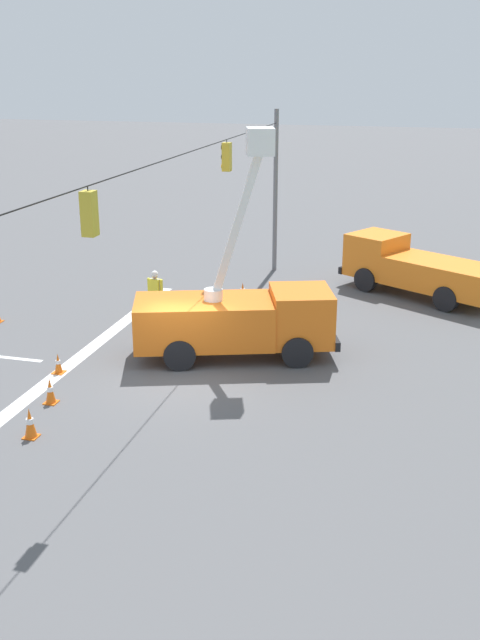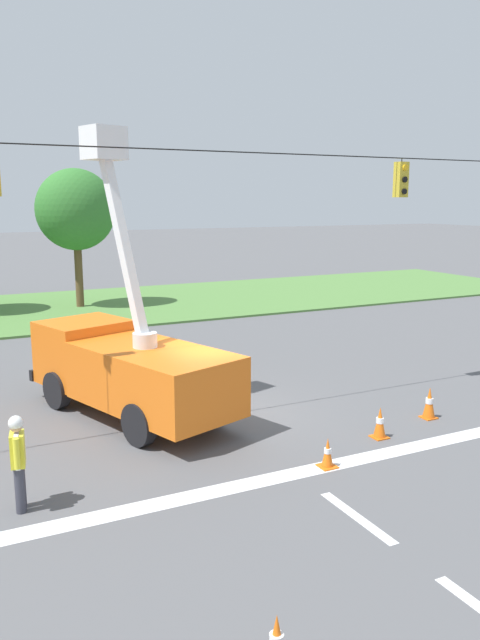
% 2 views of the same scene
% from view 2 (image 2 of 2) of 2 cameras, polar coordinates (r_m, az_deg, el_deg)
% --- Properties ---
extents(ground_plane, '(200.00, 200.00, 0.00)m').
position_cam_2_polar(ground_plane, '(16.18, -1.76, -8.84)').
color(ground_plane, '#565659').
extents(grass_verge, '(56.00, 12.00, 0.10)m').
position_cam_2_polar(grass_verge, '(32.93, -14.91, 1.08)').
color(grass_verge, '#517F3D').
rests_on(grass_verge, ground).
extents(lane_markings, '(17.60, 15.25, 0.01)m').
position_cam_2_polar(lane_markings, '(12.01, 9.11, -16.30)').
color(lane_markings, silver).
rests_on(lane_markings, ground).
extents(signal_gantry, '(26.20, 0.33, 7.20)m').
position_cam_2_polar(signal_gantry, '(15.30, -1.68, 6.34)').
color(signal_gantry, slate).
rests_on(signal_gantry, ground).
extents(tree_east, '(3.96, 3.41, 7.02)m').
position_cam_2_polar(tree_east, '(32.61, -14.78, 9.68)').
color(tree_east, brown).
rests_on(tree_east, ground).
extents(utility_truck_bucket_lift, '(4.22, 6.81, 7.24)m').
position_cam_2_polar(utility_truck_bucket_lift, '(16.16, -10.22, -3.84)').
color(utility_truck_bucket_lift, orange).
rests_on(utility_truck_bucket_lift, ground).
extents(road_worker, '(0.30, 0.64, 1.77)m').
position_cam_2_polar(road_worker, '(11.93, -19.62, -11.74)').
color(road_worker, '#383842').
rests_on(road_worker, ground).
extents(traffic_cone_mid_right, '(0.36, 0.36, 0.75)m').
position_cam_2_polar(traffic_cone_mid_right, '(15.07, 12.67, -9.14)').
color(traffic_cone_mid_right, orange).
rests_on(traffic_cone_mid_right, ground).
extents(traffic_cone_near_bucket, '(0.36, 0.36, 0.63)m').
position_cam_2_polar(traffic_cone_near_bucket, '(13.34, 8.01, -11.98)').
color(traffic_cone_near_bucket, orange).
rests_on(traffic_cone_near_bucket, ground).
extents(traffic_cone_lane_edge_a, '(0.36, 0.36, 0.81)m').
position_cam_2_polar(traffic_cone_lane_edge_a, '(16.67, 16.92, -7.26)').
color(traffic_cone_lane_edge_a, orange).
rests_on(traffic_cone_lane_edge_a, ground).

